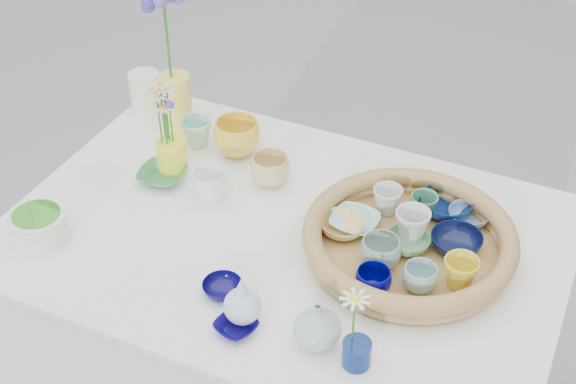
% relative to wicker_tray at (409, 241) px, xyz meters
% --- Properties ---
extents(wicker_tray, '(0.47, 0.47, 0.08)m').
position_rel_wicker_tray_xyz_m(wicker_tray, '(0.00, 0.00, 0.00)').
color(wicker_tray, '#A27B3E').
rests_on(wicker_tray, display_table).
extents(tray_ceramic_0, '(0.14, 0.14, 0.04)m').
position_rel_wicker_tray_xyz_m(tray_ceramic_0, '(0.04, 0.16, -0.00)').
color(tray_ceramic_0, '#081E51').
rests_on(tray_ceramic_0, wicker_tray).
extents(tray_ceramic_1, '(0.12, 0.12, 0.04)m').
position_rel_wicker_tray_xyz_m(tray_ceramic_1, '(0.09, 0.04, -0.00)').
color(tray_ceramic_1, '#090F33').
rests_on(tray_ceramic_1, wicker_tray).
extents(tray_ceramic_2, '(0.09, 0.09, 0.07)m').
position_rel_wicker_tray_xyz_m(tray_ceramic_2, '(0.13, -0.07, 0.01)').
color(tray_ceramic_2, gold).
rests_on(tray_ceramic_2, wicker_tray).
extents(tray_ceramic_3, '(0.12, 0.12, 0.03)m').
position_rel_wicker_tray_xyz_m(tray_ceramic_3, '(-0.00, 0.00, -0.01)').
color(tray_ceramic_3, '#67A973').
rests_on(tray_ceramic_3, wicker_tray).
extents(tray_ceramic_4, '(0.10, 0.10, 0.07)m').
position_rel_wicker_tray_xyz_m(tray_ceramic_4, '(-0.04, -0.08, 0.01)').
color(tray_ceramic_4, gray).
rests_on(tray_ceramic_4, wicker_tray).
extents(tray_ceramic_5, '(0.12, 0.12, 0.03)m').
position_rel_wicker_tray_xyz_m(tray_ceramic_5, '(-0.14, 0.02, -0.01)').
color(tray_ceramic_5, '#9AEBE3').
rests_on(tray_ceramic_5, wicker_tray).
extents(tray_ceramic_6, '(0.07, 0.07, 0.07)m').
position_rel_wicker_tray_xyz_m(tray_ceramic_6, '(-0.09, 0.10, 0.01)').
color(tray_ceramic_6, silver).
rests_on(tray_ceramic_6, wicker_tray).
extents(tray_ceramic_7, '(0.10, 0.10, 0.07)m').
position_rel_wicker_tray_xyz_m(tray_ceramic_7, '(-0.01, 0.04, 0.02)').
color(tray_ceramic_7, silver).
rests_on(tray_ceramic_7, wicker_tray).
extents(tray_ceramic_8, '(0.12, 0.12, 0.03)m').
position_rel_wicker_tray_xyz_m(tray_ceramic_8, '(0.10, 0.15, -0.01)').
color(tray_ceramic_8, '#6E90C8').
rests_on(tray_ceramic_8, wicker_tray).
extents(tray_ceramic_9, '(0.09, 0.09, 0.06)m').
position_rel_wicker_tray_xyz_m(tray_ceramic_9, '(-0.03, -0.16, 0.01)').
color(tray_ceramic_9, '#010066').
rests_on(tray_ceramic_9, wicker_tray).
extents(tray_ceramic_10, '(0.11, 0.11, 0.03)m').
position_rel_wicker_tray_xyz_m(tray_ceramic_10, '(-0.15, -0.01, -0.00)').
color(tray_ceramic_10, '#EAC072').
rests_on(tray_ceramic_10, wicker_tray).
extents(tray_ceramic_11, '(0.10, 0.10, 0.06)m').
position_rel_wicker_tray_xyz_m(tray_ceramic_11, '(0.06, -0.11, 0.01)').
color(tray_ceramic_11, '#8AB5B3').
rests_on(tray_ceramic_11, wicker_tray).
extents(tray_ceramic_12, '(0.07, 0.07, 0.06)m').
position_rel_wicker_tray_xyz_m(tray_ceramic_12, '(-0.01, 0.12, 0.01)').
color(tray_ceramic_12, '#439161').
rests_on(tray_ceramic_12, wicker_tray).
extents(loose_ceramic_0, '(0.14, 0.14, 0.09)m').
position_rel_wicker_tray_xyz_m(loose_ceramic_0, '(-0.53, 0.19, 0.01)').
color(loose_ceramic_0, yellow).
rests_on(loose_ceramic_0, display_table).
extents(loose_ceramic_1, '(0.11, 0.11, 0.08)m').
position_rel_wicker_tray_xyz_m(loose_ceramic_1, '(-0.39, 0.11, -0.00)').
color(loose_ceramic_1, '#D8BB79').
rests_on(loose_ceramic_1, display_table).
extents(loose_ceramic_2, '(0.13, 0.13, 0.03)m').
position_rel_wicker_tray_xyz_m(loose_ceramic_2, '(-0.64, 0.00, -0.02)').
color(loose_ceramic_2, '#3B8253').
rests_on(loose_ceramic_2, display_table).
extents(loose_ceramic_3, '(0.09, 0.09, 0.08)m').
position_rel_wicker_tray_xyz_m(loose_ceramic_3, '(-0.49, -0.01, 0.00)').
color(loose_ceramic_3, white).
rests_on(loose_ceramic_3, display_table).
extents(loose_ceramic_4, '(0.10, 0.10, 0.03)m').
position_rel_wicker_tray_xyz_m(loose_ceramic_4, '(-0.32, -0.28, -0.03)').
color(loose_ceramic_4, '#080643').
rests_on(loose_ceramic_4, display_table).
extents(loose_ceramic_5, '(0.10, 0.10, 0.08)m').
position_rel_wicker_tray_xyz_m(loose_ceramic_5, '(-0.64, 0.18, -0.00)').
color(loose_ceramic_5, '#9BDEC5').
rests_on(loose_ceramic_5, display_table).
extents(loose_ceramic_6, '(0.10, 0.10, 0.02)m').
position_rel_wicker_tray_xyz_m(loose_ceramic_6, '(-0.24, -0.36, -0.03)').
color(loose_ceramic_6, '#0D0651').
rests_on(loose_ceramic_6, display_table).
extents(fluted_bowl, '(0.14, 0.14, 0.07)m').
position_rel_wicker_tray_xyz_m(fluted_bowl, '(-0.78, -0.30, -0.00)').
color(fluted_bowl, white).
rests_on(fluted_bowl, display_table).
extents(bud_vase_paleblue, '(0.09, 0.09, 0.12)m').
position_rel_wicker_tray_xyz_m(bud_vase_paleblue, '(-0.24, -0.33, 0.02)').
color(bud_vase_paleblue, silver).
rests_on(bud_vase_paleblue, display_table).
extents(bud_vase_seafoam, '(0.12, 0.12, 0.10)m').
position_rel_wicker_tray_xyz_m(bud_vase_seafoam, '(-0.08, -0.32, 0.01)').
color(bud_vase_seafoam, '#97C5B6').
rests_on(bud_vase_seafoam, display_table).
extents(bud_vase_cobalt, '(0.06, 0.06, 0.06)m').
position_rel_wicker_tray_xyz_m(bud_vase_cobalt, '(0.01, -0.34, -0.01)').
color(bud_vase_cobalt, navy).
rests_on(bud_vase_cobalt, display_table).
extents(single_daisy, '(0.08, 0.08, 0.12)m').
position_rel_wicker_tray_xyz_m(single_daisy, '(-0.01, -0.33, 0.07)').
color(single_daisy, white).
rests_on(single_daisy, bud_vase_cobalt).
extents(tall_vase_yellow, '(0.09, 0.09, 0.16)m').
position_rel_wicker_tray_xyz_m(tall_vase_yellow, '(-0.73, 0.23, 0.04)').
color(tall_vase_yellow, '#FFEA55').
rests_on(tall_vase_yellow, display_table).
extents(gerbera, '(0.13, 0.13, 0.30)m').
position_rel_wicker_tray_xyz_m(gerbera, '(-0.73, 0.22, 0.26)').
color(gerbera, '#D84100').
rests_on(gerbera, tall_vase_yellow).
extents(hydrangea, '(0.12, 0.12, 0.31)m').
position_rel_wicker_tray_xyz_m(hydrangea, '(-0.74, 0.23, 0.23)').
color(hydrangea, '#3F41AA').
rests_on(hydrangea, tall_vase_yellow).
extents(white_pitcher, '(0.15, 0.13, 0.12)m').
position_rel_wicker_tray_xyz_m(white_pitcher, '(-0.85, 0.27, 0.02)').
color(white_pitcher, silver).
rests_on(white_pitcher, display_table).
extents(daisy_cup, '(0.09, 0.09, 0.08)m').
position_rel_wicker_tray_xyz_m(daisy_cup, '(-0.64, 0.06, 0.00)').
color(daisy_cup, '#FCFF30').
rests_on(daisy_cup, display_table).
extents(daisy_posy, '(0.10, 0.10, 0.15)m').
position_rel_wicker_tray_xyz_m(daisy_posy, '(-0.65, 0.06, 0.12)').
color(daisy_posy, silver).
rests_on(daisy_posy, daisy_cup).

